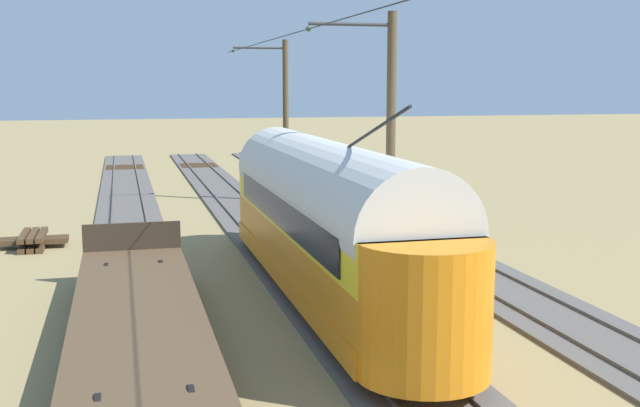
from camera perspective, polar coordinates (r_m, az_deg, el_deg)
ground_plane at (r=26.08m, az=-2.24°, el=-4.15°), size 220.00×220.00×0.00m
track_streetcar_siding at (r=27.83m, az=7.89°, el=-3.30°), size 2.80×80.00×0.18m
track_adjacent_siding at (r=26.37m, az=-2.39°, el=-3.89°), size 2.80×80.00×0.18m
track_third_siding at (r=25.83m, az=-13.48°, el=-4.39°), size 2.80×80.00×0.18m
vintage_streetcar at (r=21.07m, az=0.44°, el=-0.97°), size 2.65×16.62×5.23m
flatcar_adjacent at (r=17.57m, az=-13.10°, el=-7.84°), size 2.80×13.33×1.60m
catenary_pole_foreground at (r=38.11m, az=-2.60°, el=6.13°), size 2.72×0.28×7.89m
catenary_pole_mid_near at (r=23.43m, az=5.02°, el=4.51°), size 2.72×0.28×7.89m
overhead_wire_run at (r=16.14m, az=5.21°, el=14.17°), size 2.52×49.68×0.18m
switch_stand at (r=40.49m, az=2.71°, el=1.45°), size 0.50×0.30×1.24m
spare_tie_stack at (r=29.82m, az=-20.13°, el=-2.52°), size 2.40×2.40×0.54m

